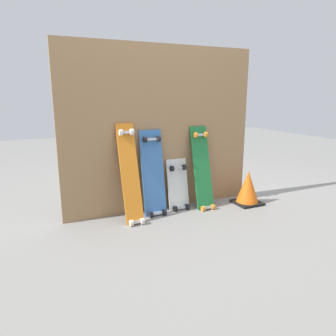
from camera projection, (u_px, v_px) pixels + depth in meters
ground_plane at (165, 209)px, 3.22m from camera, size 12.00×12.00×0.00m
plywood_wall_panel at (162, 130)px, 3.09m from camera, size 1.98×0.04×1.59m
skateboard_orange at (130, 177)px, 2.87m from camera, size 0.17×0.34×0.95m
skateboard_blue at (153, 176)px, 3.03m from camera, size 0.22×0.22×0.88m
skateboard_white at (178, 188)px, 3.20m from camera, size 0.22×0.17×0.57m
skateboard_green at (202, 171)px, 3.22m from camera, size 0.19×0.28×0.89m
traffic_cone at (248, 188)px, 3.34m from camera, size 0.27×0.27×0.36m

